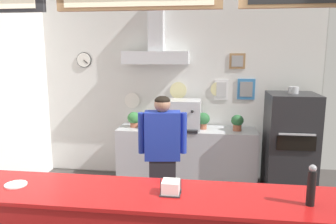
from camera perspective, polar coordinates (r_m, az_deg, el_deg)
name	(u,v)px	position (r m, az deg, el deg)	size (l,w,h in m)	color
back_wall_assembly	(174,83)	(5.38, 1.08, 4.97)	(4.63, 2.98, 3.00)	#9E9E99
back_prep_counter	(186,157)	(5.38, 3.18, -7.66)	(2.18, 0.59, 0.91)	#B7BABF
pizza_oven	(290,145)	(5.22, 20.20, -5.28)	(0.69, 0.73, 1.62)	#232326
shop_worker	(163,157)	(4.05, -0.94, -7.66)	(0.58, 0.27, 1.60)	#232328
espresso_machine	(182,115)	(5.19, 2.39, -0.47)	(0.58, 0.49, 0.46)	silver
potted_thyme	(162,119)	(5.30, -1.11, -1.21)	(0.18, 0.18, 0.24)	#4C4C51
potted_oregano	(134,119)	(5.34, -5.87, -1.16)	(0.21, 0.21, 0.25)	#9E563D
potted_basil	(203,120)	(5.21, 6.06, -1.31)	(0.21, 0.21, 0.26)	#9E563D
potted_sage	(237,122)	(5.19, 11.84, -1.67)	(0.19, 0.19, 0.25)	#9E563D
pepper_grinder	(311,185)	(2.62, 23.44, -11.52)	(0.06, 0.06, 0.30)	black
napkin_holder	(171,188)	(2.63, 0.47, -12.89)	(0.16, 0.16, 0.12)	#262628
condiment_plate	(16,185)	(3.06, -24.70, -11.27)	(0.18, 0.18, 0.01)	white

